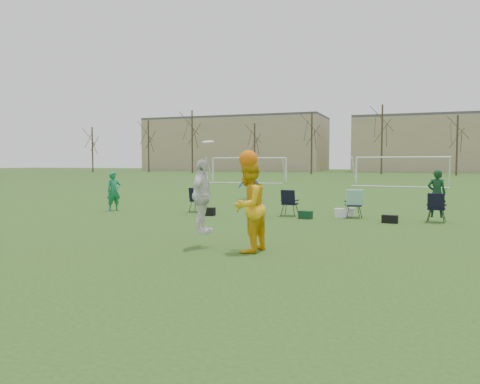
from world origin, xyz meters
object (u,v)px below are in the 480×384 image
at_px(fielder_green_near, 114,191).
at_px(goal_left, 249,163).
at_px(fielder_blue, 250,182).
at_px(goal_mid, 401,163).
at_px(center_contest, 233,202).

height_order(fielder_green_near, goal_left, goal_left).
xyz_separation_m(fielder_blue, goal_left, (-6.66, 18.90, 1.01)).
bearing_deg(goal_mid, fielder_green_near, -109.09).
height_order(fielder_green_near, goal_mid, goal_mid).
distance_m(fielder_green_near, goal_left, 26.91).
height_order(center_contest, goal_left, center_contest).
bearing_deg(goal_left, center_contest, -76.29).
bearing_deg(fielder_blue, goal_left, -97.15).
xyz_separation_m(fielder_green_near, center_contest, (7.68, -6.34, 0.30)).
bearing_deg(fielder_green_near, fielder_blue, 8.94).
distance_m(center_contest, goal_left, 34.85).
relative_size(goal_left, goal_mid, 1.00).
height_order(center_contest, goal_mid, center_contest).
bearing_deg(fielder_blue, goal_mid, -140.04).
distance_m(goal_left, goal_mid, 14.14).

